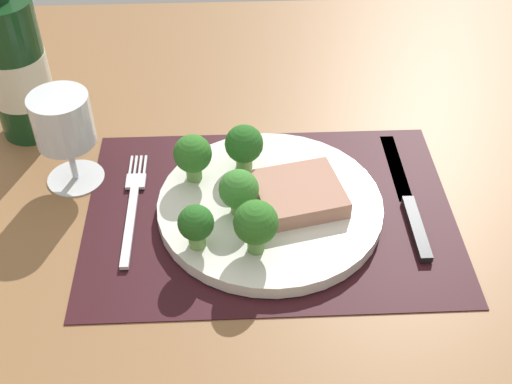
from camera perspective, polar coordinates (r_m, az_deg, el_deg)
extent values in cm
cube|color=brown|center=(80.22, 1.17, -2.59)|extent=(140.00, 110.00, 3.00)
cube|color=black|center=(79.06, 1.18, -1.74)|extent=(43.37, 30.84, 0.30)
cylinder|color=silver|center=(78.41, 1.19, -1.23)|extent=(26.40, 26.40, 1.60)
cube|color=tan|center=(77.05, 3.72, -0.38)|extent=(11.38, 10.72, 2.15)
cylinder|color=#6B994C|center=(76.19, -1.45, -1.25)|extent=(1.92, 1.92, 1.43)
sphere|color=#387A2D|center=(74.39, -1.48, 0.24)|extent=(4.56, 4.56, 4.56)
cylinder|color=#6B994C|center=(72.57, -5.05, -4.05)|extent=(1.92, 1.92, 1.71)
sphere|color=#235B1E|center=(70.77, -5.17, -2.64)|extent=(3.93, 3.93, 3.93)
cylinder|color=#6B994C|center=(80.68, -5.32, 1.70)|extent=(1.90, 1.90, 1.86)
sphere|color=#2D6B23|center=(78.85, -5.45, 3.29)|extent=(4.60, 4.60, 4.60)
cylinder|color=#6B994C|center=(82.08, -1.01, 2.61)|extent=(2.00, 2.00, 1.60)
sphere|color=#235B1E|center=(80.33, -1.03, 4.14)|extent=(4.69, 4.69, 4.69)
cylinder|color=#5B8942|center=(71.67, -0.01, -4.37)|extent=(1.83, 1.83, 2.07)
sphere|color=#2D6B23|center=(69.47, -0.02, -2.62)|extent=(4.81, 4.81, 4.81)
cube|color=silver|center=(78.20, -10.75, -2.87)|extent=(1.00, 13.00, 0.50)
cube|color=silver|center=(83.86, -10.24, 0.90)|extent=(2.40, 2.60, 0.40)
cube|color=silver|center=(86.33, -10.65, 2.23)|extent=(0.30, 3.60, 0.35)
cube|color=silver|center=(86.24, -10.26, 2.25)|extent=(0.30, 3.60, 0.35)
cube|color=silver|center=(86.16, -9.86, 2.26)|extent=(0.30, 3.60, 0.35)
cube|color=silver|center=(86.08, -9.47, 2.28)|extent=(0.30, 3.60, 0.35)
cube|color=black|center=(78.59, 13.58, -3.00)|extent=(1.40, 10.00, 0.80)
cube|color=silver|center=(86.91, 11.91, 2.25)|extent=(1.80, 13.00, 0.30)
cylinder|color=#143819|center=(91.79, -19.76, 9.80)|extent=(7.75, 7.75, 18.83)
cylinder|color=beige|center=(92.26, -19.62, 9.31)|extent=(7.90, 7.90, 6.59)
cylinder|color=silver|center=(86.64, -15.15, 1.21)|extent=(7.10, 7.10, 0.40)
cylinder|color=silver|center=(84.80, -15.50, 2.72)|extent=(0.80, 0.80, 5.52)
cylinder|color=silver|center=(81.32, -16.25, 5.94)|extent=(7.07, 7.07, 6.32)
cylinder|color=tan|center=(82.39, -16.01, 4.90)|extent=(6.22, 6.22, 2.59)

